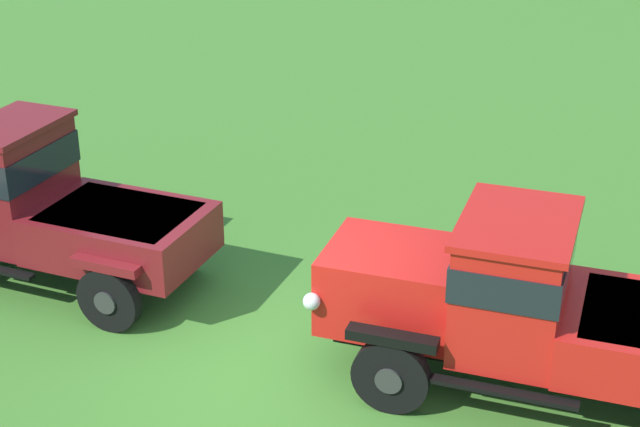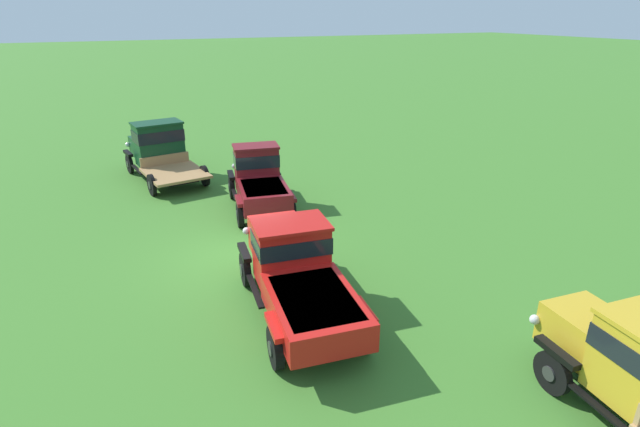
{
  "view_description": "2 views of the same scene",
  "coord_description": "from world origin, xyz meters",
  "px_view_note": "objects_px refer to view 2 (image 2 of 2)",
  "views": [
    {
      "loc": [
        2.58,
        -9.15,
        6.53
      ],
      "look_at": [
        0.13,
        2.44,
        1.0
      ],
      "focal_mm": 55.0,
      "sensor_mm": 36.0,
      "label": 1
    },
    {
      "loc": [
        12.52,
        -3.33,
        6.57
      ],
      "look_at": [
        0.13,
        2.44,
        1.0
      ],
      "focal_mm": 28.0,
      "sensor_mm": 36.0,
      "label": 2
    }
  ],
  "objects_px": {
    "vintage_truck_foreground_near": "(158,148)",
    "vintage_truck_second_in_line": "(258,179)",
    "vintage_truck_midrow_center": "(295,269)",
    "vintage_truck_far_side": "(638,363)"
  },
  "relations": [
    {
      "from": "vintage_truck_far_side",
      "to": "vintage_truck_midrow_center",
      "type": "bearing_deg",
      "value": -144.29
    },
    {
      "from": "vintage_truck_foreground_near",
      "to": "vintage_truck_second_in_line",
      "type": "relative_size",
      "value": 1.21
    },
    {
      "from": "vintage_truck_foreground_near",
      "to": "vintage_truck_second_in_line",
      "type": "distance_m",
      "value": 6.07
    },
    {
      "from": "vintage_truck_second_in_line",
      "to": "vintage_truck_midrow_center",
      "type": "xyz_separation_m",
      "value": [
        6.6,
        -1.31,
        -0.01
      ]
    },
    {
      "from": "vintage_truck_midrow_center",
      "to": "vintage_truck_far_side",
      "type": "xyz_separation_m",
      "value": [
        5.53,
        3.97,
        0.02
      ]
    },
    {
      "from": "vintage_truck_second_in_line",
      "to": "vintage_truck_midrow_center",
      "type": "distance_m",
      "value": 6.73
    },
    {
      "from": "vintage_truck_foreground_near",
      "to": "vintage_truck_midrow_center",
      "type": "bearing_deg",
      "value": 6.12
    },
    {
      "from": "vintage_truck_foreground_near",
      "to": "vintage_truck_midrow_center",
      "type": "relative_size",
      "value": 1.03
    },
    {
      "from": "vintage_truck_midrow_center",
      "to": "vintage_truck_far_side",
      "type": "bearing_deg",
      "value": 35.71
    },
    {
      "from": "vintage_truck_second_in_line",
      "to": "vintage_truck_far_side",
      "type": "distance_m",
      "value": 12.42
    }
  ]
}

